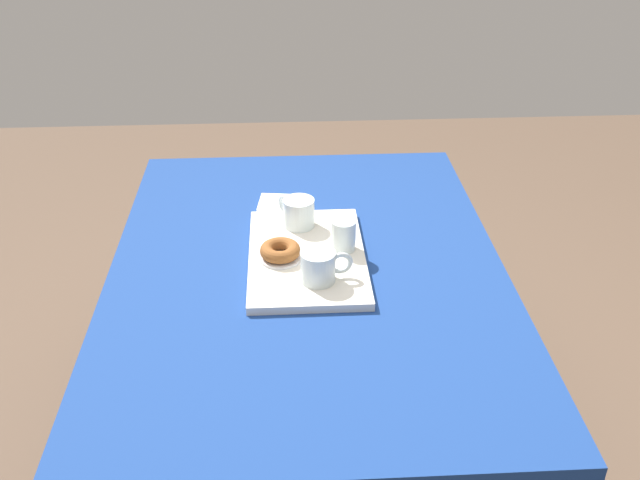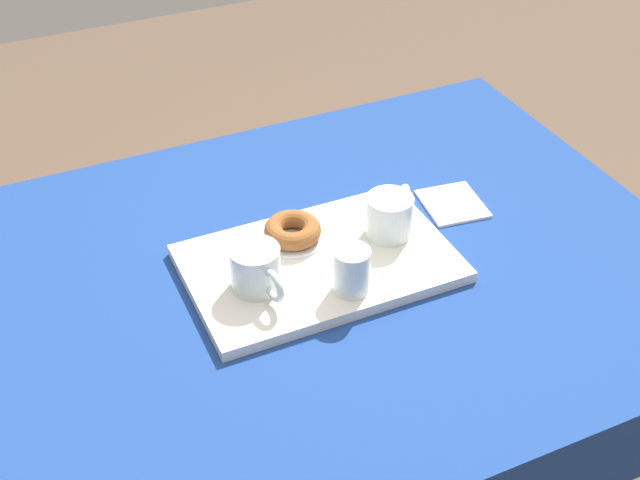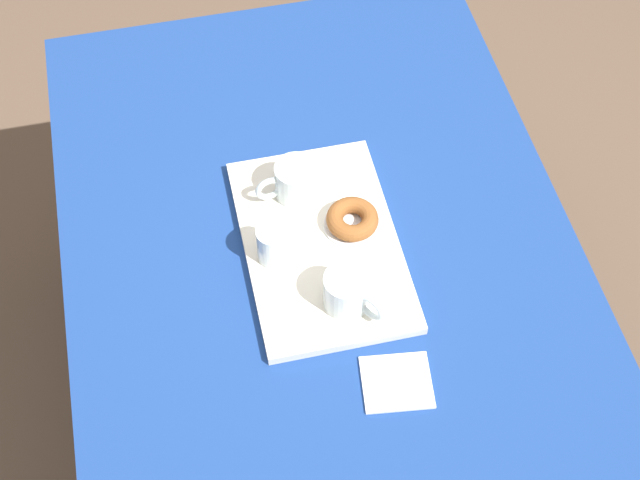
{
  "view_description": "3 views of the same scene",
  "coord_description": "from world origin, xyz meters",
  "px_view_note": "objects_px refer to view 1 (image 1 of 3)",
  "views": [
    {
      "loc": [
        -1.58,
        0.06,
        1.77
      ],
      "look_at": [
        0.04,
        -0.04,
        0.82
      ],
      "focal_mm": 40.26,
      "sensor_mm": 36.0,
      "label": 1
    },
    {
      "loc": [
        -0.46,
        -1.07,
        1.75
      ],
      "look_at": [
        0.04,
        0.02,
        0.81
      ],
      "focal_mm": 47.48,
      "sensor_mm": 36.0,
      "label": 2
    },
    {
      "loc": [
        1.06,
        -0.23,
        2.28
      ],
      "look_at": [
        0.04,
        -0.0,
        0.8
      ],
      "focal_mm": 51.73,
      "sensor_mm": 36.0,
      "label": 3
    }
  ],
  "objects_px": {
    "sugar_donut_left": "(280,250)",
    "serving_tray": "(305,257)",
    "water_glass_near": "(344,237)",
    "tea_mug_left": "(319,267)",
    "donut_plate_left": "(280,257)",
    "tea_mug_right": "(298,213)",
    "paper_napkin": "(280,203)",
    "dining_table": "(308,293)"
  },
  "relations": [
    {
      "from": "sugar_donut_left",
      "to": "serving_tray",
      "type": "bearing_deg",
      "value": -71.35
    },
    {
      "from": "water_glass_near",
      "to": "serving_tray",
      "type": "bearing_deg",
      "value": 98.78
    },
    {
      "from": "tea_mug_left",
      "to": "donut_plate_left",
      "type": "height_order",
      "value": "tea_mug_left"
    },
    {
      "from": "water_glass_near",
      "to": "tea_mug_left",
      "type": "bearing_deg",
      "value": 153.25
    },
    {
      "from": "tea_mug_right",
      "to": "donut_plate_left",
      "type": "xyz_separation_m",
      "value": [
        -0.17,
        0.05,
        -0.03
      ]
    },
    {
      "from": "paper_napkin",
      "to": "tea_mug_left",
      "type": "bearing_deg",
      "value": -168.33
    },
    {
      "from": "tea_mug_right",
      "to": "paper_napkin",
      "type": "height_order",
      "value": "tea_mug_right"
    },
    {
      "from": "water_glass_near",
      "to": "donut_plate_left",
      "type": "relative_size",
      "value": 0.74
    },
    {
      "from": "sugar_donut_left",
      "to": "paper_napkin",
      "type": "relative_size",
      "value": 0.83
    },
    {
      "from": "dining_table",
      "to": "paper_napkin",
      "type": "xyz_separation_m",
      "value": [
        0.35,
        0.07,
        0.09
      ]
    },
    {
      "from": "serving_tray",
      "to": "water_glass_near",
      "type": "height_order",
      "value": "water_glass_near"
    },
    {
      "from": "serving_tray",
      "to": "sugar_donut_left",
      "type": "bearing_deg",
      "value": 108.65
    },
    {
      "from": "water_glass_near",
      "to": "tea_mug_right",
      "type": "bearing_deg",
      "value": 40.35
    },
    {
      "from": "donut_plate_left",
      "to": "sugar_donut_left",
      "type": "height_order",
      "value": "sugar_donut_left"
    },
    {
      "from": "dining_table",
      "to": "paper_napkin",
      "type": "bearing_deg",
      "value": 11.06
    },
    {
      "from": "tea_mug_left",
      "to": "sugar_donut_left",
      "type": "xyz_separation_m",
      "value": [
        0.11,
        0.09,
        -0.01
      ]
    },
    {
      "from": "serving_tray",
      "to": "paper_napkin",
      "type": "height_order",
      "value": "serving_tray"
    },
    {
      "from": "serving_tray",
      "to": "tea_mug_right",
      "type": "relative_size",
      "value": 4.06
    },
    {
      "from": "serving_tray",
      "to": "tea_mug_left",
      "type": "bearing_deg",
      "value": -167.3
    },
    {
      "from": "paper_napkin",
      "to": "water_glass_near",
      "type": "bearing_deg",
      "value": -151.62
    },
    {
      "from": "donut_plate_left",
      "to": "serving_tray",
      "type": "bearing_deg",
      "value": -71.35
    },
    {
      "from": "tea_mug_right",
      "to": "paper_napkin",
      "type": "relative_size",
      "value": 0.93
    },
    {
      "from": "tea_mug_left",
      "to": "paper_napkin",
      "type": "relative_size",
      "value": 1.04
    },
    {
      "from": "sugar_donut_left",
      "to": "tea_mug_left",
      "type": "bearing_deg",
      "value": -138.69
    },
    {
      "from": "tea_mug_left",
      "to": "paper_napkin",
      "type": "distance_m",
      "value": 0.47
    },
    {
      "from": "dining_table",
      "to": "tea_mug_right",
      "type": "distance_m",
      "value": 0.23
    },
    {
      "from": "tea_mug_left",
      "to": "donut_plate_left",
      "type": "distance_m",
      "value": 0.15
    },
    {
      "from": "donut_plate_left",
      "to": "paper_napkin",
      "type": "xyz_separation_m",
      "value": [
        0.35,
        -0.0,
        -0.02
      ]
    },
    {
      "from": "serving_tray",
      "to": "water_glass_near",
      "type": "relative_size",
      "value": 5.68
    },
    {
      "from": "tea_mug_left",
      "to": "tea_mug_right",
      "type": "height_order",
      "value": "same"
    },
    {
      "from": "paper_napkin",
      "to": "tea_mug_right",
      "type": "bearing_deg",
      "value": -163.37
    },
    {
      "from": "tea_mug_right",
      "to": "tea_mug_left",
      "type": "bearing_deg",
      "value": -171.5
    },
    {
      "from": "tea_mug_right",
      "to": "water_glass_near",
      "type": "relative_size",
      "value": 1.4
    },
    {
      "from": "tea_mug_left",
      "to": "tea_mug_right",
      "type": "bearing_deg",
      "value": 8.5
    },
    {
      "from": "tea_mug_left",
      "to": "paper_napkin",
      "type": "bearing_deg",
      "value": 11.67
    },
    {
      "from": "water_glass_near",
      "to": "donut_plate_left",
      "type": "distance_m",
      "value": 0.17
    },
    {
      "from": "donut_plate_left",
      "to": "sugar_donut_left",
      "type": "distance_m",
      "value": 0.02
    },
    {
      "from": "water_glass_near",
      "to": "sugar_donut_left",
      "type": "xyz_separation_m",
      "value": [
        -0.04,
        0.17,
        -0.01
      ]
    },
    {
      "from": "water_glass_near",
      "to": "donut_plate_left",
      "type": "height_order",
      "value": "water_glass_near"
    },
    {
      "from": "serving_tray",
      "to": "donut_plate_left",
      "type": "distance_m",
      "value": 0.07
    },
    {
      "from": "tea_mug_right",
      "to": "donut_plate_left",
      "type": "relative_size",
      "value": 1.03
    },
    {
      "from": "sugar_donut_left",
      "to": "paper_napkin",
      "type": "height_order",
      "value": "sugar_donut_left"
    }
  ]
}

